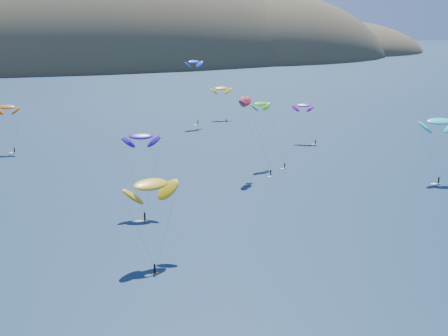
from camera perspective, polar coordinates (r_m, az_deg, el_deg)
island at (r=632.35m, az=-11.27°, el=8.74°), size 730.00×300.00×210.00m
kitesurfer_1 at (r=223.04m, az=-19.25°, el=5.29°), size 9.47×8.33×17.45m
kitesurfer_2 at (r=119.58m, az=-6.72°, el=-1.51°), size 12.36×13.64×17.53m
kitesurfer_3 at (r=191.93m, az=3.36°, el=5.88°), size 9.24×11.33×20.88m
kitesurfer_4 at (r=261.64m, az=-2.78°, el=9.67°), size 9.21×6.43×28.34m
kitesurfer_5 at (r=185.19m, az=19.09°, el=4.05°), size 12.09×10.09×19.50m
kitesurfer_6 at (r=228.50m, az=7.25°, el=5.71°), size 8.66×11.21×15.45m
kitesurfer_9 at (r=178.74m, az=1.92°, el=6.36°), size 10.61×9.64×24.35m
kitesurfer_10 at (r=148.10m, az=-7.61°, el=2.88°), size 9.43×12.94×20.28m
kitesurfer_11 at (r=275.64m, az=-0.27°, el=7.30°), size 9.30×13.61×15.92m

